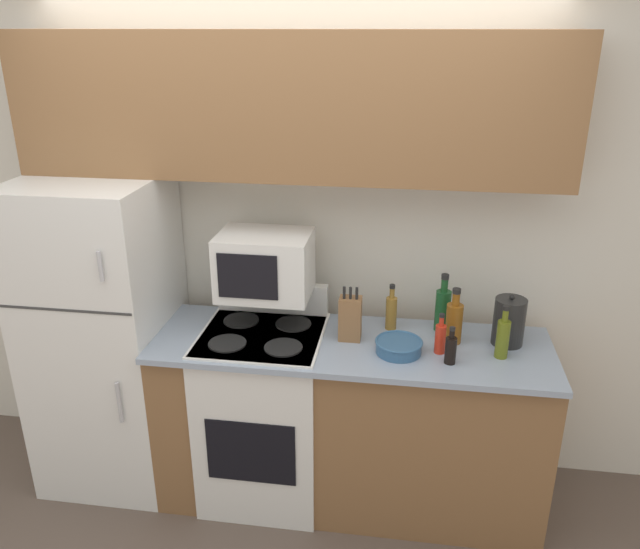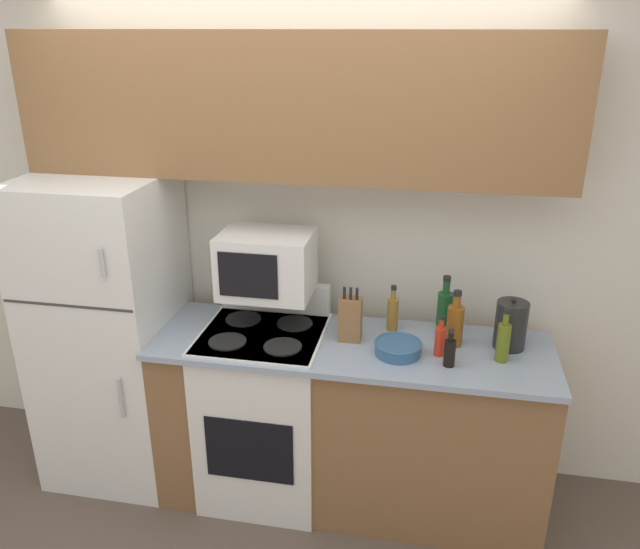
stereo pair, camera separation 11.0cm
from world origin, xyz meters
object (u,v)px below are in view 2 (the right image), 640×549
at_px(kettle, 511,325).
at_px(bottle_soy_sauce, 450,352).
at_px(stove, 265,410).
at_px(bottle_vinegar, 393,313).
at_px(microwave, 267,264).
at_px(bowl, 398,348).
at_px(knife_block, 350,319).
at_px(bottle_whiskey, 455,324).
at_px(refrigerator, 111,331).
at_px(bottle_hot_sauce, 440,340).
at_px(bottle_olive_oil, 503,341).
at_px(bottle_wine_green, 445,311).

bearing_deg(kettle, bottle_soy_sauce, -140.25).
bearing_deg(stove, kettle, 4.65).
relative_size(bottle_vinegar, kettle, 0.94).
xyz_separation_m(microwave, bowl, (0.68, -0.19, -0.30)).
bearing_deg(knife_block, bottle_whiskey, 4.76).
bearing_deg(microwave, kettle, -0.76).
bearing_deg(microwave, bottle_whiskey, -2.44).
distance_m(knife_block, bowl, 0.27).
relative_size(microwave, kettle, 1.76).
distance_m(bottle_soy_sauce, kettle, 0.37).
relative_size(refrigerator, bottle_hot_sauce, 8.39).
relative_size(refrigerator, microwave, 3.72).
bearing_deg(bottle_hot_sauce, knife_block, 170.02).
relative_size(knife_block, bottle_whiskey, 0.99).
height_order(bottle_vinegar, bottle_olive_oil, bottle_olive_oil).
bearing_deg(microwave, bottle_hot_sauce, -10.27).
bearing_deg(bottle_whiskey, refrigerator, -179.57).
bearing_deg(microwave, bottle_vinegar, 5.60).
distance_m(bottle_vinegar, bottle_olive_oil, 0.56).
bearing_deg(bottle_whiskey, microwave, 177.56).
bearing_deg(bottle_vinegar, bottle_whiskey, -18.42).
distance_m(stove, bottle_wine_green, 1.07).
xyz_separation_m(bottle_whiskey, kettle, (0.26, 0.02, 0.01)).
relative_size(bottle_olive_oil, kettle, 1.02).
height_order(refrigerator, bottle_olive_oil, refrigerator).
bearing_deg(bottle_vinegar, knife_block, -143.51).
bearing_deg(bottle_olive_oil, bottle_wine_green, 137.47).
xyz_separation_m(stove, bottle_vinegar, (0.63, 0.17, 0.54)).
bearing_deg(microwave, bottle_soy_sauce, -15.28).
bearing_deg(kettle, refrigerator, -178.96).
distance_m(bottle_vinegar, bottle_whiskey, 0.32).
distance_m(bowl, bottle_vinegar, 0.26).
bearing_deg(knife_block, bottle_soy_sauce, -19.44).
height_order(bowl, bottle_hot_sauce, bottle_hot_sauce).
xyz_separation_m(microwave, bottle_wine_green, (0.88, 0.09, -0.22)).
bearing_deg(bottle_hot_sauce, microwave, 169.73).
xyz_separation_m(bottle_hot_sauce, kettle, (0.32, 0.14, 0.04)).
xyz_separation_m(refrigerator, bottle_vinegar, (1.49, 0.11, 0.19)).
bearing_deg(bowl, bottle_soy_sauce, -14.86).
distance_m(refrigerator, knife_block, 1.31).
height_order(stove, knife_block, knife_block).
relative_size(stove, bottle_vinegar, 4.60).
height_order(bowl, bottle_wine_green, bottle_wine_green).
distance_m(bottle_vinegar, bottle_soy_sauce, 0.42).
bearing_deg(knife_block, bottle_hot_sauce, -9.98).
bearing_deg(bottle_wine_green, bottle_whiskey, -68.16).
bearing_deg(bottle_vinegar, refrigerator, -175.61).
xyz_separation_m(microwave, knife_block, (0.43, -0.08, -0.22)).
bearing_deg(microwave, refrigerator, -176.49).
bearing_deg(microwave, bowl, -15.43).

